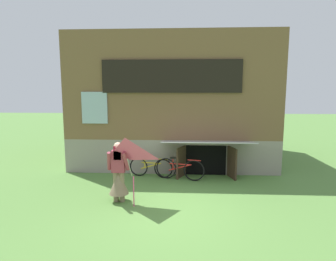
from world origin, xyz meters
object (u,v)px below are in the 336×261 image
object	(u,v)px
person	(119,177)
bicycle_yellow	(151,167)
kite	(125,156)
bicycle_red	(180,169)

from	to	relation	value
person	bicycle_yellow	bearing A→B (deg)	74.11
bicycle_yellow	person	bearing A→B (deg)	-94.81
kite	person	bearing A→B (deg)	119.12
bicycle_red	bicycle_yellow	world-z (taller)	bicycle_red
person	bicycle_red	xyz separation A→B (m)	(1.59, 1.96, -0.31)
person	kite	world-z (taller)	kite
person	bicycle_yellow	distance (m)	2.32
bicycle_yellow	kite	bearing A→B (deg)	-85.72
kite	bicycle_yellow	bearing A→B (deg)	83.96
kite	bicycle_yellow	distance (m)	2.96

